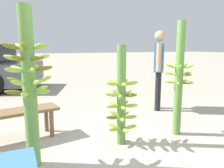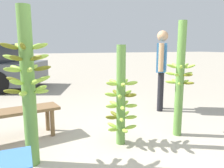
% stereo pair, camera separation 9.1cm
% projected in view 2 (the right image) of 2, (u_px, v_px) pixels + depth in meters
% --- Properties ---
extents(ground_plane, '(80.00, 80.00, 0.00)m').
position_uv_depth(ground_plane, '(134.00, 163.00, 2.38)').
color(ground_plane, '#A89E8C').
extents(banana_stalk_left, '(0.48, 0.48, 1.66)m').
position_uv_depth(banana_stalk_left, '(28.00, 85.00, 2.22)').
color(banana_stalk_left, '#5B8C3D').
rests_on(banana_stalk_left, ground_plane).
extents(banana_stalk_center, '(0.42, 0.43, 1.28)m').
position_uv_depth(banana_stalk_center, '(121.00, 99.00, 2.77)').
color(banana_stalk_center, '#5B8C3D').
rests_on(banana_stalk_center, ground_plane).
extents(banana_stalk_right, '(0.40, 0.41, 1.60)m').
position_uv_depth(banana_stalk_right, '(180.00, 79.00, 3.02)').
color(banana_stalk_right, '#5B8C3D').
rests_on(banana_stalk_right, ground_plane).
extents(vendor_person, '(0.43, 0.52, 1.56)m').
position_uv_depth(vendor_person, '(162.00, 63.00, 4.24)').
color(vendor_person, black).
rests_on(vendor_person, ground_plane).
extents(market_bench, '(1.29, 0.55, 0.42)m').
position_uv_depth(market_bench, '(11.00, 116.00, 2.89)').
color(market_bench, brown).
rests_on(market_bench, ground_plane).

